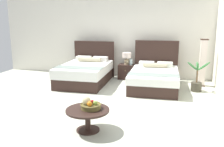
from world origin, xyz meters
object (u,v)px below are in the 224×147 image
object	(u,v)px
bed_near_window	(86,72)
table_lamp	(127,57)
floor_lamp_corner	(203,63)
coffee_table	(88,114)
potted_palm	(197,83)
vase	(131,62)
fruit_bowl	(90,105)
bed_near_corner	(154,77)
nightstand	(126,72)

from	to	relation	value
bed_near_window	table_lamp	world-z (taller)	bed_near_window
bed_near_window	floor_lamp_corner	xyz separation A→B (m)	(3.54, 0.57, 0.37)
coffee_table	potted_palm	bearing A→B (deg)	56.41
vase	potted_palm	world-z (taller)	potted_palm
fruit_bowl	bed_near_corner	bearing A→B (deg)	74.90
bed_near_window	coffee_table	xyz separation A→B (m)	(1.25, -3.25, -0.02)
bed_near_corner	floor_lamp_corner	distance (m)	1.54
bed_near_window	vase	bearing A→B (deg)	31.93
bed_near_window	bed_near_corner	size ratio (longest dim) A/B	1.00
fruit_bowl	floor_lamp_corner	bearing A→B (deg)	59.19
nightstand	potted_palm	distance (m)	2.40
fruit_bowl	potted_palm	distance (m)	3.76
bed_near_window	nightstand	xyz separation A→B (m)	(1.15, 0.86, -0.09)
bed_near_corner	coffee_table	world-z (taller)	bed_near_corner
bed_near_window	coffee_table	bearing A→B (deg)	-68.91
coffee_table	nightstand	bearing A→B (deg)	91.43
bed_near_window	fruit_bowl	distance (m)	3.46
bed_near_window	table_lamp	size ratio (longest dim) A/B	5.44
fruit_bowl	floor_lamp_corner	world-z (taller)	floor_lamp_corner
potted_palm	bed_near_corner	bearing A→B (deg)	175.31
fruit_bowl	potted_palm	size ratio (longest dim) A/B	0.44
vase	potted_palm	distance (m)	2.27
bed_near_corner	floor_lamp_corner	world-z (taller)	floor_lamp_corner
table_lamp	floor_lamp_corner	xyz separation A→B (m)	(2.39, -0.31, -0.04)
fruit_bowl	potted_palm	world-z (taller)	potted_palm
fruit_bowl	nightstand	bearing A→B (deg)	91.95
nightstand	floor_lamp_corner	xyz separation A→B (m)	(2.39, -0.29, 0.46)
coffee_table	floor_lamp_corner	bearing A→B (deg)	59.06
fruit_bowl	table_lamp	bearing A→B (deg)	91.94
bed_near_window	vase	size ratio (longest dim) A/B	11.02
nightstand	floor_lamp_corner	bearing A→B (deg)	-6.89
bed_near_corner	coffee_table	size ratio (longest dim) A/B	2.74
vase	floor_lamp_corner	distance (m)	2.25
coffee_table	floor_lamp_corner	size ratio (longest dim) A/B	0.56
coffee_table	potted_palm	distance (m)	3.81
potted_palm	coffee_table	bearing A→B (deg)	-123.59
floor_lamp_corner	potted_palm	xyz separation A→B (m)	(-0.18, -0.65, -0.47)
potted_palm	vase	bearing A→B (deg)	156.35
bed_near_corner	nightstand	distance (m)	1.31
coffee_table	floor_lamp_corner	world-z (taller)	floor_lamp_corner
vase	potted_palm	size ratio (longest dim) A/B	0.23
bed_near_corner	table_lamp	bearing A→B (deg)	139.58
nightstand	floor_lamp_corner	world-z (taller)	floor_lamp_corner
coffee_table	fruit_bowl	bearing A→B (deg)	48.30
potted_palm	bed_near_window	bearing A→B (deg)	178.60
nightstand	vase	size ratio (longest dim) A/B	2.66
table_lamp	coffee_table	distance (m)	4.15
nightstand	bed_near_corner	bearing A→B (deg)	-39.75
bed_near_window	bed_near_corner	xyz separation A→B (m)	(2.16, 0.02, -0.04)
coffee_table	fruit_bowl	world-z (taller)	fruit_bowl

